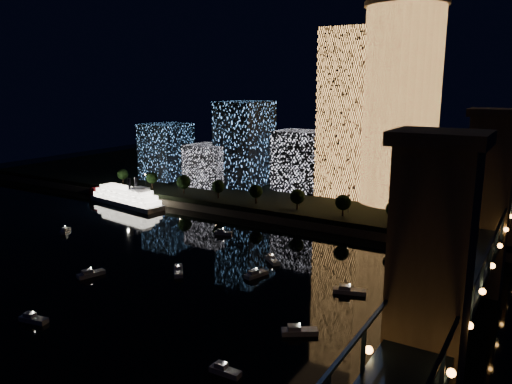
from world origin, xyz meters
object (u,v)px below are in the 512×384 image
(tower_cylindrical, at_px, (401,105))
(riverboat, at_px, (124,197))
(truss_bridge, at_px, (452,296))
(tower_rectangular, at_px, (350,114))

(tower_cylindrical, bearing_deg, riverboat, -155.99)
(tower_cylindrical, xyz_separation_m, truss_bridge, (44.26, -119.30, -30.87))
(tower_rectangular, xyz_separation_m, truss_bridge, (67.96, -122.84, -26.29))
(truss_bridge, relative_size, riverboat, 5.53)
(truss_bridge, xyz_separation_m, riverboat, (-158.61, 68.36, -12.60))
(truss_bridge, height_order, riverboat, truss_bridge)
(riverboat, bearing_deg, truss_bridge, -23.32)
(tower_rectangular, relative_size, truss_bridge, 0.28)
(tower_cylindrical, distance_m, tower_rectangular, 24.40)
(truss_bridge, bearing_deg, tower_cylindrical, 110.35)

